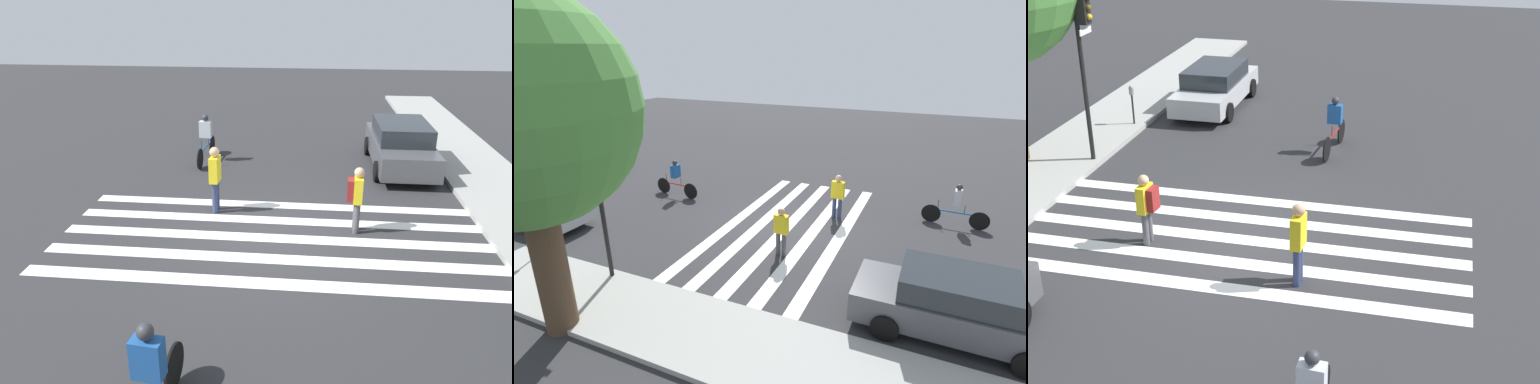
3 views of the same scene
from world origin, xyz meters
TOP-DOWN VIEW (x-y plane):
  - ground_plane at (0.00, 0.00)m, footprint 60.00×60.00m
  - sidewalk_curb at (0.00, 6.25)m, footprint 36.00×2.50m
  - crosswalk_stripes at (0.00, 0.00)m, footprint 4.43×10.00m
  - traffic_light at (3.30, 5.13)m, footprint 0.60×0.50m
  - parking_meter at (6.27, 5.36)m, footprint 0.15×0.15m
  - street_tree at (2.80, 7.33)m, footprint 4.78×4.78m
  - pedestrian_adult_yellow_jacket at (-1.45, -1.59)m, footprint 0.50×0.26m
  - pedestrian_adult_tall_backpack at (-0.58, 1.94)m, footprint 0.46×0.39m
  - cyclist_mid_street at (5.70, -1.12)m, footprint 2.27×0.42m
  - cyclist_far_lane at (-5.63, -2.68)m, footprint 2.34×0.41m
  - car_parked_dark_suv at (-5.63, 3.78)m, footprint 4.55×1.94m
  - car_parked_silver_sedan at (8.87, 3.50)m, footprint 4.52×1.94m

SIDE VIEW (x-z plane):
  - ground_plane at x=0.00m, z-range 0.00..0.00m
  - crosswalk_stripes at x=0.00m, z-range 0.00..0.01m
  - sidewalk_curb at x=0.00m, z-range 0.00..0.14m
  - car_parked_silver_sedan at x=8.87m, z-range 0.02..1.45m
  - car_parked_dark_suv at x=-5.63m, z-range 0.01..1.55m
  - cyclist_far_lane at x=-5.63m, z-range 0.05..1.69m
  - cyclist_mid_street at x=5.70m, z-range 0.05..1.70m
  - pedestrian_adult_tall_backpack at x=-0.58m, z-range 0.14..1.76m
  - pedestrian_adult_yellow_jacket at x=-1.45m, z-range 0.11..1.87m
  - parking_meter at x=6.27m, z-range 0.34..1.72m
  - traffic_light at x=3.30m, z-range 0.98..5.90m
  - street_tree at x=2.80m, z-range 1.32..8.86m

